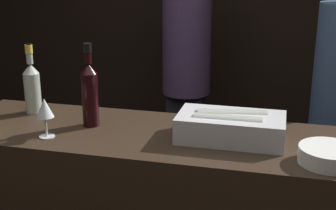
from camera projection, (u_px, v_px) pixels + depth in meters
wall_back_chalkboard at (230, 9)px, 3.78m from camera, size 6.40×0.06×2.80m
ice_bin_with_bottles at (231, 126)px, 1.89m from camera, size 0.43×0.24×0.12m
bowl_white at (329, 155)px, 1.67m from camera, size 0.22×0.22×0.06m
wine_glass at (45, 109)px, 1.89m from camera, size 0.07×0.07×0.17m
rose_wine_bottle at (32, 85)px, 2.19m from camera, size 0.08×0.08×0.33m
red_wine_bottle_black_foil at (90, 92)px, 2.02m from camera, size 0.07×0.07×0.36m
person_blond_tee at (186, 68)px, 3.34m from camera, size 0.34×0.34×1.84m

